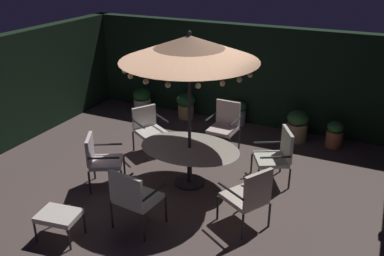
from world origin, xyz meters
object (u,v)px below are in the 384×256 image
at_px(potted_plant_back_right, 186,104).
at_px(potted_plant_left_near, 239,112).
at_px(patio_chair_southwest, 225,123).
at_px(potted_plant_front_corner, 297,125).
at_px(patio_chair_northeast, 100,158).
at_px(patio_chair_southeast, 249,195).
at_px(patio_chair_south, 277,153).
at_px(potted_plant_right_near, 335,134).
at_px(patio_umbrella, 189,48).
at_px(ottoman_footrest, 59,216).
at_px(patio_dining_table, 190,153).
at_px(potted_plant_right_far, 142,101).
at_px(patio_chair_north, 148,127).
at_px(patio_chair_east, 134,195).

height_order(potted_plant_back_right, potted_plant_left_near, potted_plant_back_right).
relative_size(patio_chair_southwest, potted_plant_front_corner, 1.48).
bearing_deg(potted_plant_back_right, potted_plant_left_near, 5.97).
distance_m(patio_chair_northeast, patio_chair_southeast, 2.76).
height_order(patio_chair_south, potted_plant_left_near, patio_chair_south).
bearing_deg(potted_plant_right_near, patio_umbrella, -128.56).
relative_size(patio_umbrella, ottoman_footrest, 4.25).
xyz_separation_m(patio_dining_table, potted_plant_right_far, (-2.63, 2.64, -0.27)).
distance_m(patio_chair_southeast, potted_plant_right_far, 5.29).
relative_size(patio_chair_northeast, potted_plant_left_near, 1.63).
distance_m(patio_umbrella, patio_chair_south, 2.51).
xyz_separation_m(patio_chair_southeast, ottoman_footrest, (-2.43, -1.44, -0.20)).
xyz_separation_m(potted_plant_right_far, potted_plant_right_near, (4.79, 0.07, -0.04)).
xyz_separation_m(patio_chair_southwest, potted_plant_right_near, (2.11, 1.13, -0.30)).
distance_m(patio_chair_north, patio_chair_northeast, 1.60).
xyz_separation_m(patio_chair_southeast, potted_plant_back_right, (-2.86, 3.66, -0.22)).
relative_size(patio_umbrella, patio_chair_northeast, 2.82).
distance_m(potted_plant_left_near, potted_plant_right_near, 2.29).
xyz_separation_m(patio_dining_table, patio_chair_southwest, (0.06, 1.59, -0.01)).
distance_m(patio_chair_south, potted_plant_back_right, 3.56).
relative_size(ottoman_footrest, potted_plant_front_corner, 0.93).
bearing_deg(potted_plant_right_far, potted_plant_left_near, 7.97).
distance_m(patio_chair_east, potted_plant_back_right, 4.62).
distance_m(patio_umbrella, patio_chair_southeast, 2.49).
height_order(patio_umbrella, patio_chair_east, patio_umbrella).
height_order(patio_dining_table, patio_chair_southeast, patio_chair_southeast).
height_order(patio_dining_table, patio_chair_south, patio_chair_south).
bearing_deg(potted_plant_left_near, patio_chair_north, -119.68).
xyz_separation_m(patio_dining_table, ottoman_footrest, (-1.05, -2.24, -0.24)).
bearing_deg(ottoman_footrest, potted_plant_front_corner, 63.99).
relative_size(patio_chair_northeast, potted_plant_right_far, 1.46).
height_order(patio_umbrella, patio_chair_southwest, patio_umbrella).
height_order(potted_plant_back_right, potted_plant_right_near, potted_plant_back_right).
bearing_deg(potted_plant_back_right, potted_plant_front_corner, -3.36).
bearing_deg(patio_chair_southeast, patio_umbrella, 149.79).
bearing_deg(patio_chair_south, patio_dining_table, -151.38).
xyz_separation_m(patio_chair_northeast, patio_chair_south, (2.78, 1.54, -0.01)).
bearing_deg(patio_chair_southeast, potted_plant_right_far, 139.31).
height_order(patio_chair_northeast, potted_plant_right_near, patio_chair_northeast).
distance_m(patio_chair_south, patio_chair_southwest, 1.57).
relative_size(patio_umbrella, potted_plant_left_near, 4.60).
bearing_deg(patio_chair_north, potted_plant_right_far, 125.06).
relative_size(patio_chair_north, patio_chair_northeast, 0.97).
relative_size(patio_chair_south, potted_plant_right_near, 1.72).
height_order(ottoman_footrest, potted_plant_back_right, potted_plant_back_right).
relative_size(patio_umbrella, patio_chair_southeast, 2.69).
xyz_separation_m(patio_dining_table, patio_chair_northeast, (-1.38, -0.78, -0.04)).
distance_m(patio_chair_north, patio_chair_east, 2.68).
bearing_deg(potted_plant_right_far, potted_plant_right_near, 0.87).
relative_size(patio_umbrella, potted_plant_back_right, 4.25).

